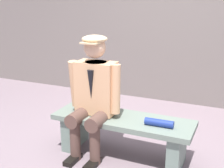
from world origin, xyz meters
name	(u,v)px	position (x,y,z in m)	size (l,w,h in m)	color
ground_plane	(122,155)	(0.00, 0.00, 0.00)	(30.00, 30.00, 0.00)	gray
bench	(122,129)	(0.00, 0.00, 0.30)	(1.48, 0.48, 0.44)	slate
seated_man	(94,92)	(0.30, 0.06, 0.70)	(0.58, 0.57, 1.28)	tan
rolled_magazine	(159,123)	(-0.41, 0.06, 0.48)	(0.07, 0.07, 0.28)	navy
stadium_wall	(172,33)	(0.00, -2.06, 1.11)	(12.00, 0.24, 2.21)	slate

